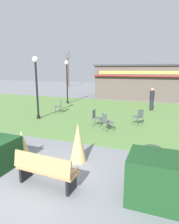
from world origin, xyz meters
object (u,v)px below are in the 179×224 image
lamppost_far (67,77)px  tree_left_bg (68,71)px  cafe_chair_north (59,105)px  cafe_chair_east (139,116)px  parked_car_center_slot (156,87)px  lamppost_mid (36,80)px  trash_bin (151,163)px  park_bench (45,170)px  cafe_chair_center (106,121)px  parked_car_west_slot (119,86)px  cafe_chair_west (96,117)px  food_kiosk (145,82)px  person_strolling (152,99)px

lamppost_far → tree_left_bg: 18.57m
cafe_chair_north → tree_left_bg: (-9.52, 20.32, 2.16)m
cafe_chair_east → parked_car_center_slot: parked_car_center_slot is taller
lamppost_mid → cafe_chair_north: bearing=79.2°
cafe_chair_north → tree_left_bg: 22.54m
cafe_chair_east → trash_bin: bearing=-79.6°
lamppost_far → tree_left_bg: (-8.29, 16.62, 0.28)m
park_bench → lamppost_far: (-5.36, 11.75, 1.93)m
lamppost_mid → cafe_chair_east: size_ratio=4.27×
park_bench → cafe_chair_east: (1.57, 6.84, 0.05)m
lamppost_mid → cafe_chair_center: (4.70, -0.92, -1.89)m
parked_car_west_slot → parked_car_center_slot: 5.22m
trash_bin → parked_car_west_slot: (-6.08, 23.43, 0.19)m
trash_bin → tree_left_bg: (-16.21, 26.90, 2.24)m
park_bench → cafe_chair_west: park_bench is taller
trash_bin → parked_car_center_slot: size_ratio=0.21×
trash_bin → cafe_chair_east: trash_bin is taller
cafe_chair_center → parked_car_center_slot: parked_car_center_slot is taller
cafe_chair_west → parked_car_center_slot: 19.23m
park_bench → parked_car_center_slot: 24.95m
cafe_chair_center → parked_car_west_slot: 20.10m
trash_bin → cafe_chair_north: trash_bin is taller
cafe_chair_center → trash_bin: bearing=-57.2°
lamppost_mid → cafe_chair_north: lamppost_mid is taller
parked_car_west_slot → cafe_chair_north: bearing=-92.1°
park_bench → cafe_chair_north: size_ratio=1.94×
trash_bin → tree_left_bg: size_ratio=0.15×
cafe_chair_west → parked_car_west_slot: 19.31m
food_kiosk → cafe_chair_north: food_kiosk is taller
cafe_chair_east → parked_car_center_slot: 18.05m
lamppost_mid → food_kiosk: bearing=64.6°
food_kiosk → parked_car_west_slot: bearing=120.5°
cafe_chair_north → lamppost_far: bearing=108.4°
trash_bin → parked_car_west_slot: 24.21m
lamppost_far → cafe_chair_west: 7.84m
lamppost_far → parked_car_west_slot: (1.84, 13.15, -1.77)m
cafe_chair_west → parked_car_west_slot: size_ratio=0.21×
cafe_chair_east → lamppost_mid: bearing=-172.7°
trash_bin → cafe_chair_west: (-3.17, 4.34, 0.08)m
cafe_chair_center → cafe_chair_west: bearing=140.3°
cafe_chair_east → cafe_chair_north: (-5.70, 1.20, 0.00)m
lamppost_mid → lamppost_far: size_ratio=1.00×
trash_bin → person_strolling: bearing=93.4°
food_kiosk → parked_car_center_slot: size_ratio=2.36×
park_bench → trash_bin: size_ratio=1.92×
lamppost_mid → person_strolling: bearing=38.5°
cafe_chair_east → person_strolling: bearing=84.6°
lamppost_far → cafe_chair_west: lamppost_far is taller
cafe_chair_east → cafe_chair_center: bearing=-129.0°
cafe_chair_west → cafe_chair_east: same height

